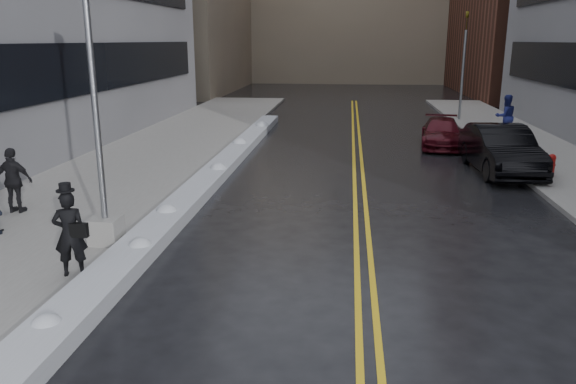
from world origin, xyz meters
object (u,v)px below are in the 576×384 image
(traffic_signal, at_px, (464,62))
(pedestrian_d, at_px, (14,181))
(pedestrian_fedora, at_px, (70,234))
(lamppost, at_px, (98,139))
(car_maroon, at_px, (442,133))
(pedestrian_east, at_px, (505,116))
(car_black, at_px, (501,150))
(fire_hydrant, at_px, (551,164))

(traffic_signal, relative_size, pedestrian_d, 3.44)
(pedestrian_fedora, distance_m, pedestrian_d, 5.14)
(lamppost, height_order, traffic_signal, lamppost)
(traffic_signal, bearing_deg, car_maroon, -105.44)
(pedestrian_east, bearing_deg, car_black, 62.01)
(traffic_signal, bearing_deg, fire_hydrant, -87.95)
(pedestrian_fedora, distance_m, pedestrian_east, 21.46)
(pedestrian_d, bearing_deg, car_black, -152.84)
(lamppost, bearing_deg, traffic_signal, 61.79)
(car_maroon, bearing_deg, pedestrian_east, 36.51)
(pedestrian_d, bearing_deg, car_maroon, -136.02)
(fire_hydrant, bearing_deg, lamppost, -146.96)
(pedestrian_east, relative_size, car_maroon, 0.47)
(pedestrian_d, bearing_deg, lamppost, 150.73)
(pedestrian_east, bearing_deg, pedestrian_d, 27.72)
(lamppost, relative_size, pedestrian_d, 4.37)
(car_black, bearing_deg, car_maroon, 101.26)
(lamppost, height_order, fire_hydrant, lamppost)
(fire_hydrant, relative_size, pedestrian_d, 0.42)
(pedestrian_d, bearing_deg, pedestrian_east, -138.19)
(traffic_signal, relative_size, car_black, 1.17)
(pedestrian_east, distance_m, car_black, 7.06)
(fire_hydrant, xyz_separation_m, pedestrian_d, (-15.66, -5.99, 0.47))
(lamppost, xyz_separation_m, pedestrian_d, (-3.36, 2.01, -1.51))
(lamppost, relative_size, car_black, 1.48)
(lamppost, relative_size, fire_hydrant, 10.45)
(lamppost, distance_m, car_maroon, 16.88)
(pedestrian_fedora, distance_m, car_maroon, 18.23)
(lamppost, relative_size, car_maroon, 1.79)
(car_maroon, bearing_deg, car_black, -68.98)
(lamppost, height_order, pedestrian_d, lamppost)
(traffic_signal, distance_m, car_maroon, 8.95)
(traffic_signal, distance_m, pedestrian_east, 6.85)
(pedestrian_d, distance_m, car_black, 15.71)
(traffic_signal, bearing_deg, pedestrian_d, -127.18)
(pedestrian_fedora, bearing_deg, pedestrian_east, -144.13)
(pedestrian_fedora, bearing_deg, car_black, -153.54)
(traffic_signal, relative_size, pedestrian_fedora, 3.53)
(traffic_signal, bearing_deg, lamppost, -118.21)
(lamppost, height_order, pedestrian_fedora, lamppost)
(fire_hydrant, xyz_separation_m, pedestrian_east, (0.38, 7.59, 0.61))
(pedestrian_east, height_order, car_maroon, pedestrian_east)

